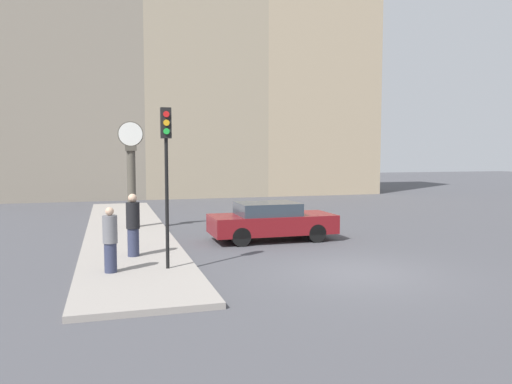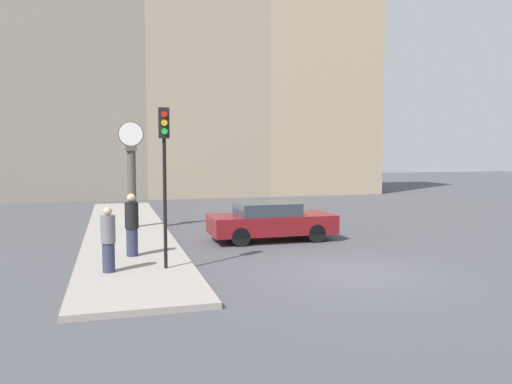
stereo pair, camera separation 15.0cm
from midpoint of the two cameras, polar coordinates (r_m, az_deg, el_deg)
name	(u,v)px [view 2 (the right image)]	position (r m, az deg, el deg)	size (l,w,h in m)	color
ground_plane	(354,273)	(13.18, 11.42, -9.05)	(120.00, 120.00, 0.00)	#47474C
sidewalk_corner	(127,231)	(19.99, -14.30, -4.30)	(3.00, 20.80, 0.14)	gray
building_row	(199,80)	(36.77, -6.36, 12.57)	(27.31, 5.00, 17.95)	gray
sedan_car	(271,221)	(17.54, 1.93, -3.31)	(4.34, 1.86, 1.34)	maroon
traffic_light_near	(164,155)	(12.71, -10.10, 4.23)	(0.26, 0.24, 4.05)	black
street_clock	(132,176)	(20.23, -13.82, 1.83)	(0.98, 0.43, 4.17)	#4C473D
pedestrian_black_jacket	(132,225)	(14.59, -13.72, -3.68)	(0.38, 0.38, 1.78)	#2D334C
pedestrian_grey_jacket	(108,240)	(12.77, -16.21, -5.28)	(0.35, 0.35, 1.61)	#2D334C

